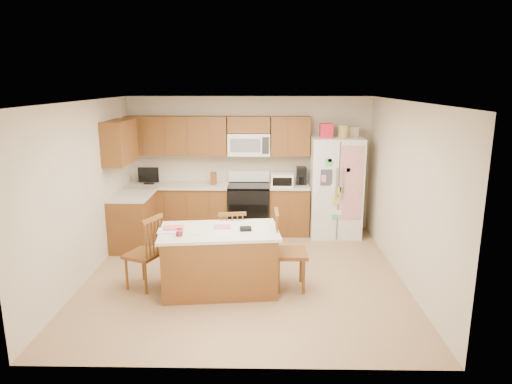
{
  "coord_description": "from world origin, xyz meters",
  "views": [
    {
      "loc": [
        0.28,
        -6.21,
        2.75
      ],
      "look_at": [
        0.16,
        0.35,
        1.16
      ],
      "focal_mm": 32.0,
      "sensor_mm": 36.0,
      "label": 1
    }
  ],
  "objects_px": {
    "island": "(220,260)",
    "windsor_chair_back": "(232,243)",
    "stove": "(249,208)",
    "refrigerator": "(335,186)",
    "windsor_chair_right": "(288,252)",
    "windsor_chair_left": "(145,254)"
  },
  "relations": [
    {
      "from": "stove",
      "to": "refrigerator",
      "type": "relative_size",
      "value": 0.55
    },
    {
      "from": "stove",
      "to": "windsor_chair_left",
      "type": "xyz_separation_m",
      "value": [
        -1.33,
        -2.37,
        0.01
      ]
    },
    {
      "from": "stove",
      "to": "refrigerator",
      "type": "xyz_separation_m",
      "value": [
        1.57,
        -0.06,
        0.45
      ]
    },
    {
      "from": "stove",
      "to": "refrigerator",
      "type": "distance_m",
      "value": 1.63
    },
    {
      "from": "windsor_chair_back",
      "to": "island",
      "type": "bearing_deg",
      "value": -101.87
    },
    {
      "from": "stove",
      "to": "windsor_chair_back",
      "type": "relative_size",
      "value": 1.17
    },
    {
      "from": "refrigerator",
      "to": "island",
      "type": "bearing_deg",
      "value": -128.56
    },
    {
      "from": "island",
      "to": "refrigerator",
      "type": "bearing_deg",
      "value": 51.44
    },
    {
      "from": "island",
      "to": "windsor_chair_left",
      "type": "xyz_separation_m",
      "value": [
        -1.02,
        0.06,
        0.05
      ]
    },
    {
      "from": "refrigerator",
      "to": "windsor_chair_back",
      "type": "relative_size",
      "value": 2.12
    },
    {
      "from": "windsor_chair_left",
      "to": "island",
      "type": "bearing_deg",
      "value": -3.36
    },
    {
      "from": "windsor_chair_right",
      "to": "windsor_chair_left",
      "type": "bearing_deg",
      "value": -179.63
    },
    {
      "from": "windsor_chair_back",
      "to": "windsor_chair_left",
      "type": "bearing_deg",
      "value": -155.43
    },
    {
      "from": "windsor_chair_back",
      "to": "stove",
      "type": "bearing_deg",
      "value": 84.03
    },
    {
      "from": "windsor_chair_right",
      "to": "island",
      "type": "bearing_deg",
      "value": -175.51
    },
    {
      "from": "stove",
      "to": "windsor_chair_left",
      "type": "bearing_deg",
      "value": -119.39
    },
    {
      "from": "refrigerator",
      "to": "windsor_chair_left",
      "type": "bearing_deg",
      "value": -141.55
    },
    {
      "from": "refrigerator",
      "to": "windsor_chair_right",
      "type": "height_order",
      "value": "refrigerator"
    },
    {
      "from": "island",
      "to": "windsor_chair_back",
      "type": "xyz_separation_m",
      "value": [
        0.12,
        0.58,
        0.02
      ]
    },
    {
      "from": "refrigerator",
      "to": "windsor_chair_back",
      "type": "distance_m",
      "value": 2.55
    },
    {
      "from": "windsor_chair_back",
      "to": "refrigerator",
      "type": "bearing_deg",
      "value": 45.34
    },
    {
      "from": "windsor_chair_left",
      "to": "windsor_chair_back",
      "type": "height_order",
      "value": "windsor_chair_left"
    }
  ]
}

